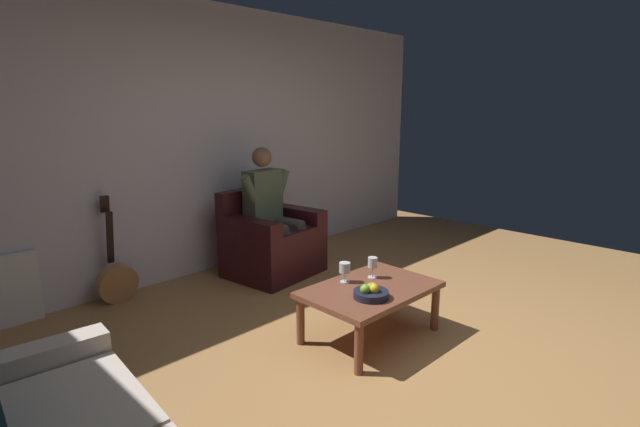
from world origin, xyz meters
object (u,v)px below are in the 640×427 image
object	(u,v)px
coffee_table	(370,294)
fruit_bowl	(371,292)
guitar	(117,279)
armchair	(271,243)
person_seated	(271,208)
wine_glass_near	(373,264)
wine_glass_far	(345,269)

from	to	relation	value
coffee_table	fruit_bowl	xyz separation A→B (m)	(0.16, 0.13, 0.09)
coffee_table	guitar	xyz separation A→B (m)	(1.04, -1.96, -0.13)
armchair	person_seated	size ratio (longest dim) A/B	0.73
wine_glass_near	fruit_bowl	world-z (taller)	wine_glass_near
wine_glass_near	wine_glass_far	xyz separation A→B (m)	(0.22, -0.09, -0.01)
fruit_bowl	guitar	bearing A→B (deg)	-67.18
coffee_table	fruit_bowl	bearing A→B (deg)	38.67
person_seated	guitar	bearing A→B (deg)	-22.69
person_seated	wine_glass_near	distance (m)	1.49
person_seated	guitar	xyz separation A→B (m)	(1.41, -0.39, -0.48)
wine_glass_near	wine_glass_far	size ratio (longest dim) A/B	1.07
person_seated	wine_glass_far	world-z (taller)	person_seated
wine_glass_near	wine_glass_far	bearing A→B (deg)	-22.07
coffee_table	wine_glass_near	world-z (taller)	wine_glass_near
armchair	guitar	xyz separation A→B (m)	(1.41, -0.39, -0.11)
wine_glass_far	fruit_bowl	bearing A→B (deg)	73.20
coffee_table	wine_glass_far	bearing A→B (deg)	-73.53
guitar	wine_glass_near	xyz separation A→B (m)	(-1.20, 1.85, 0.29)
wine_glass_near	person_seated	bearing A→B (deg)	-98.45
guitar	wine_glass_near	size ratio (longest dim) A/B	5.78
person_seated	coffee_table	xyz separation A→B (m)	(0.38, 1.57, -0.35)
armchair	person_seated	xyz separation A→B (m)	(-0.00, 0.01, 0.36)
wine_glass_far	person_seated	bearing A→B (deg)	-107.62
guitar	coffee_table	bearing A→B (deg)	117.83
wine_glass_far	fruit_bowl	size ratio (longest dim) A/B	0.63
coffee_table	fruit_bowl	distance (m)	0.22
fruit_bowl	coffee_table	bearing A→B (deg)	-141.33
armchair	wine_glass_near	size ratio (longest dim) A/B	5.75
coffee_table	wine_glass_near	size ratio (longest dim) A/B	6.12
wine_glass_far	fruit_bowl	world-z (taller)	wine_glass_far
coffee_table	fruit_bowl	world-z (taller)	fruit_bowl
person_seated	coffee_table	size ratio (longest dim) A/B	1.29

